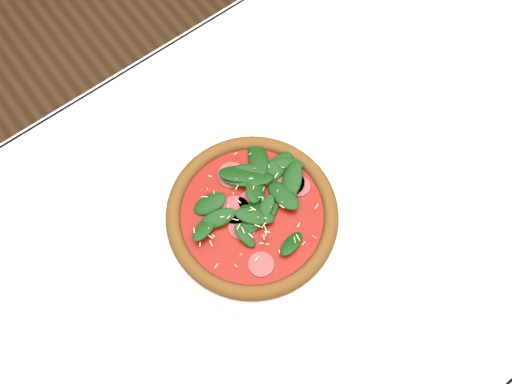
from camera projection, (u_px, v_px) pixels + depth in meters
ground at (280, 299)px, 1.63m from camera, size 6.00×6.00×0.00m
dining_table at (294, 229)px, 1.03m from camera, size 1.21×0.81×0.75m
plate at (252, 218)px, 0.92m from camera, size 0.32×0.32×0.01m
pizza at (252, 214)px, 0.91m from camera, size 0.29×0.29×0.04m
saucer_far at (383, 48)px, 1.05m from camera, size 0.14×0.14×0.01m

